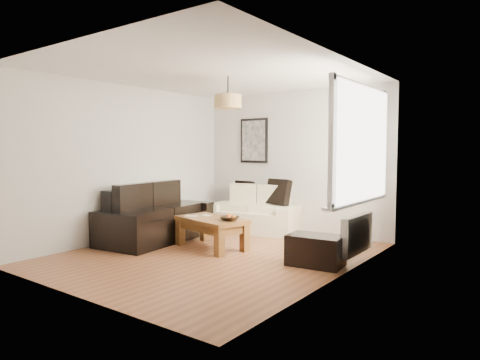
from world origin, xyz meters
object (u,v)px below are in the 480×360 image
Objects in this scene: loveseat_cream at (255,210)px; sofa_leather at (157,214)px; coffee_table at (211,233)px; ottoman at (316,250)px.

sofa_leather is (-0.91, -1.60, 0.03)m from loveseat_cream.
sofa_leather reaches higher than loveseat_cream.
coffee_table is at bearing -92.66° from loveseat_cream.
loveseat_cream is at bearing 98.47° from coffee_table.
sofa_leather is 2.86× the size of ottoman.
ottoman is at bearing -47.95° from loveseat_cream.
loveseat_cream is 2.47m from ottoman.
sofa_leather is at bearing -130.74° from loveseat_cream.
loveseat_cream is 2.29× the size of ottoman.
loveseat_cream reaches higher than ottoman.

